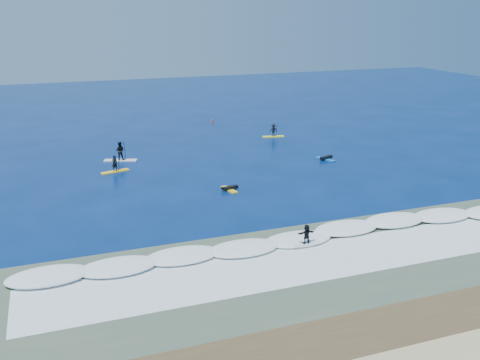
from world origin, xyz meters
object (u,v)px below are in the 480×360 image
object	(u,v)px
wave_surfer	(306,235)
marker_buoy	(213,121)
prone_paddler_near	(229,188)
sup_paddler_right	(273,131)
prone_paddler_far	(326,158)
sup_paddler_center	(120,153)
sup_paddler_left	(115,166)

from	to	relation	value
wave_surfer	marker_buoy	size ratio (longest dim) A/B	3.42
prone_paddler_near	sup_paddler_right	bearing A→B (deg)	-45.77
wave_surfer	prone_paddler_far	bearing A→B (deg)	56.50
marker_buoy	wave_surfer	bearing A→B (deg)	-98.34
prone_paddler_near	marker_buoy	world-z (taller)	marker_buoy
prone_paddler_far	prone_paddler_near	bearing A→B (deg)	92.53
sup_paddler_right	marker_buoy	xyz separation A→B (m)	(-4.48, 10.69, -0.47)
prone_paddler_near	prone_paddler_far	world-z (taller)	prone_paddler_far
prone_paddler_near	prone_paddler_far	size ratio (longest dim) A/B	0.92
prone_paddler_far	marker_buoy	size ratio (longest dim) A/B	4.06
sup_paddler_center	prone_paddler_near	bearing A→B (deg)	-40.25
prone_paddler_near	marker_buoy	size ratio (longest dim) A/B	3.74
prone_paddler_near	wave_surfer	bearing A→B (deg)	172.99
sup_paddler_right	sup_paddler_center	bearing A→B (deg)	-156.94
wave_surfer	marker_buoy	distance (m)	40.82
prone_paddler_far	wave_surfer	world-z (taller)	wave_surfer
sup_paddler_right	wave_surfer	size ratio (longest dim) A/B	1.38
prone_paddler_far	wave_surfer	bearing A→B (deg)	125.75
sup_paddler_center	marker_buoy	size ratio (longest dim) A/B	5.96
sup_paddler_left	prone_paddler_near	world-z (taller)	sup_paddler_left
sup_paddler_right	marker_buoy	size ratio (longest dim) A/B	4.71
prone_paddler_far	sup_paddler_left	bearing A→B (deg)	59.65
prone_paddler_far	marker_buoy	bearing A→B (deg)	-8.19
sup_paddler_left	prone_paddler_far	xyz separation A→B (m)	(21.15, -2.97, -0.43)
sup_paddler_left	sup_paddler_right	distance (m)	21.73
wave_surfer	marker_buoy	xyz separation A→B (m)	(5.92, 40.39, -0.55)
sup_paddler_center	wave_surfer	xyz separation A→B (m)	(8.65, -25.21, -0.07)
prone_paddler_near	prone_paddler_far	xyz separation A→B (m)	(12.54, 5.82, 0.01)
sup_paddler_left	wave_surfer	world-z (taller)	sup_paddler_left
sup_paddler_center	prone_paddler_near	world-z (taller)	sup_paddler_center
wave_surfer	sup_paddler_center	bearing A→B (deg)	107.33
sup_paddler_left	marker_buoy	xyz separation A→B (m)	(15.60, 19.00, -0.34)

